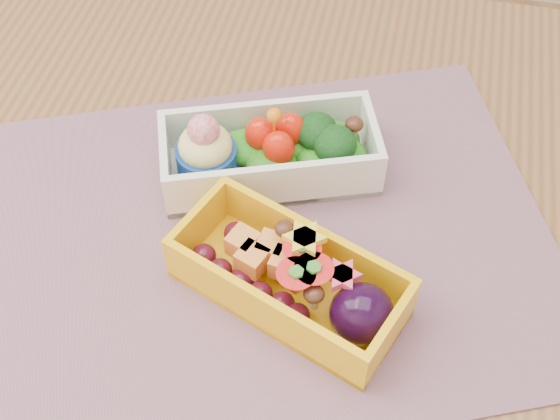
% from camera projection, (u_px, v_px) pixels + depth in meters
% --- Properties ---
extents(table, '(1.20, 0.80, 0.75)m').
position_uv_depth(table, '(247.00, 308.00, 0.71)').
color(table, brown).
rests_on(table, ground).
extents(placemat, '(0.59, 0.53, 0.00)m').
position_uv_depth(placemat, '(270.00, 240.00, 0.64)').
color(placemat, gray).
rests_on(placemat, table).
extents(bento_white, '(0.21, 0.15, 0.08)m').
position_uv_depth(bento_white, '(269.00, 153.00, 0.66)').
color(bento_white, white).
rests_on(bento_white, placemat).
extents(bento_yellow, '(0.20, 0.15, 0.06)m').
position_uv_depth(bento_yellow, '(293.00, 279.00, 0.58)').
color(bento_yellow, yellow).
rests_on(bento_yellow, placemat).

